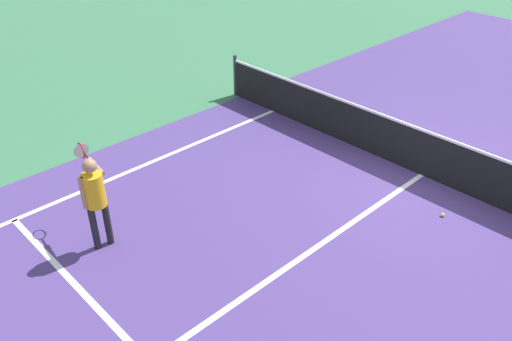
{
  "coord_description": "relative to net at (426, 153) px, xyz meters",
  "views": [
    {
      "loc": [
        4.06,
        -8.44,
        5.49
      ],
      "look_at": [
        -1.21,
        -3.37,
        1.0
      ],
      "focal_mm": 36.89,
      "sensor_mm": 36.0,
      "label": 1
    }
  ],
  "objects": [
    {
      "name": "line_sideline_left",
      "position": [
        -4.11,
        -5.95,
        -0.49
      ],
      "size": [
        0.1,
        11.89,
        0.01
      ],
      "primitive_type": "cube",
      "color": "white",
      "rests_on": "ground_plane"
    },
    {
      "name": "net",
      "position": [
        0.0,
        0.0,
        0.0
      ],
      "size": [
        11.05,
        0.09,
        1.07
      ],
      "color": "#33383D",
      "rests_on": "ground_plane"
    },
    {
      "name": "player_near",
      "position": [
        -2.45,
        -5.61,
        0.5
      ],
      "size": [
        1.16,
        0.62,
        1.61
      ],
      "color": "black",
      "rests_on": "ground_plane"
    },
    {
      "name": "court_surface_inbounds",
      "position": [
        0.0,
        0.0,
        -0.49
      ],
      "size": [
        10.62,
        24.4,
        0.0
      ],
      "primitive_type": "cube",
      "color": "#4C387A",
      "rests_on": "ground_plane"
    },
    {
      "name": "tennis_ball_near_net",
      "position": [
        0.98,
        -0.95,
        -0.46
      ],
      "size": [
        0.07,
        0.07,
        0.07
      ],
      "primitive_type": "sphere",
      "color": "#CCE033",
      "rests_on": "ground_plane"
    },
    {
      "name": "ground_plane",
      "position": [
        0.0,
        0.0,
        -0.49
      ],
      "size": [
        60.0,
        60.0,
        0.0
      ],
      "primitive_type": "plane",
      "color": "#38724C"
    },
    {
      "name": "line_center_service",
      "position": [
        0.0,
        -3.2,
        -0.49
      ],
      "size": [
        0.1,
        6.4,
        0.01
      ],
      "primitive_type": "cube",
      "color": "white",
      "rests_on": "ground_plane"
    }
  ]
}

